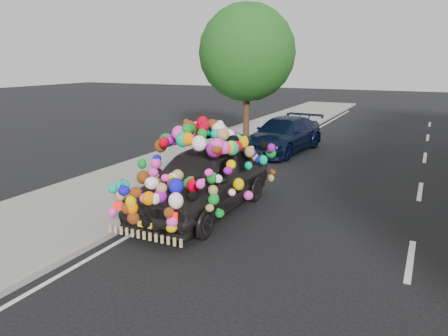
{
  "coord_description": "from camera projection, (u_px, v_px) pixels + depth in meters",
  "views": [
    {
      "loc": [
        3.69,
        -8.46,
        3.74
      ],
      "look_at": [
        -0.87,
        1.08,
        1.1
      ],
      "focal_mm": 35.0,
      "sensor_mm": 36.0,
      "label": 1
    }
  ],
  "objects": [
    {
      "name": "sidewalk",
      "position": [
        91.0,
        201.0,
        11.64
      ],
      "size": [
        4.0,
        60.0,
        0.12
      ],
      "primitive_type": "cube",
      "color": "gray",
      "rests_on": "ground"
    },
    {
      "name": "ground",
      "position": [
        238.0,
        230.0,
        9.85
      ],
      "size": [
        100.0,
        100.0,
        0.0
      ],
      "primitive_type": "plane",
      "color": "black",
      "rests_on": "ground"
    },
    {
      "name": "kerb",
      "position": [
        152.0,
        212.0,
        10.82
      ],
      "size": [
        0.15,
        60.0,
        0.13
      ],
      "primitive_type": "cube",
      "color": "gray",
      "rests_on": "ground"
    },
    {
      "name": "lane_markings",
      "position": [
        410.0,
        260.0,
        8.34
      ],
      "size": [
        6.0,
        50.0,
        0.01
      ],
      "primitive_type": null,
      "color": "silver",
      "rests_on": "ground"
    },
    {
      "name": "navy_sedan",
      "position": [
        283.0,
        135.0,
        18.07
      ],
      "size": [
        2.54,
        5.07,
        1.41
      ],
      "primitive_type": "imported",
      "rotation": [
        0.0,
        0.0,
        -0.12
      ],
      "color": "black",
      "rests_on": "ground"
    },
    {
      "name": "plush_art_car",
      "position": [
        203.0,
        165.0,
        10.82
      ],
      "size": [
        2.38,
        5.08,
        2.3
      ],
      "rotation": [
        0.0,
        0.0,
        -0.01
      ],
      "color": "black",
      "rests_on": "ground"
    },
    {
      "name": "tree_near_sidewalk",
      "position": [
        247.0,
        53.0,
        18.79
      ],
      "size": [
        4.2,
        4.2,
        6.13
      ],
      "color": "#332114",
      "rests_on": "ground"
    }
  ]
}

